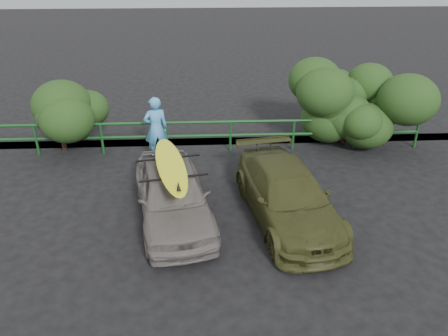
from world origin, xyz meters
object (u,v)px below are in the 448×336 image
(sedan, at_px, (173,194))
(olive_vehicle, at_px, (288,195))
(guardrail, at_px, (199,137))
(surfboard, at_px, (171,165))
(man, at_px, (156,129))

(sedan, height_order, olive_vehicle, sedan)
(guardrail, relative_size, surfboard, 4.63)
(sedan, height_order, man, man)
(man, distance_m, surfboard, 3.47)
(sedan, distance_m, man, 3.45)
(olive_vehicle, height_order, surfboard, surfboard)
(sedan, bearing_deg, man, 90.17)
(olive_vehicle, height_order, man, man)
(guardrail, height_order, olive_vehicle, olive_vehicle)
(olive_vehicle, relative_size, surfboard, 1.43)
(sedan, xyz_separation_m, olive_vehicle, (2.70, -0.09, -0.05))
(guardrail, distance_m, man, 1.40)
(man, bearing_deg, sedan, 86.80)
(olive_vehicle, bearing_deg, man, 124.86)
(sedan, bearing_deg, surfboard, 0.00)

